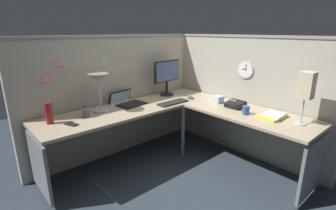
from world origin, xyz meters
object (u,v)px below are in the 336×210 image
Objects in this scene: coffee_mug at (246,110)px; wall_clock at (246,70)px; laptop at (126,102)px; computer_mouse at (191,98)px; desk_lamp_dome at (99,81)px; office_phone at (236,105)px; keyboard at (173,103)px; thermos_flask at (49,113)px; pen_cup at (86,112)px; cell_phone at (72,124)px; desk_lamp_paper at (306,87)px; monitor at (167,75)px; tissue_box at (218,99)px; book_stack at (273,116)px.

wall_clock is (0.42, 0.30, 0.37)m from coffee_mug.
laptop is 0.88m from computer_mouse.
office_phone is (1.30, -0.95, -0.33)m from desk_lamp_dome.
thermos_flask is (-1.42, 0.30, 0.10)m from keyboard.
pen_cup is 1.25× the size of cell_phone.
laptop is 1.37m from office_phone.
desk_lamp_paper is 5.52× the size of coffee_mug.
thermos_flask is 2.54m from desk_lamp_paper.
wall_clock reaches higher than thermos_flask.
coffee_mug is at bearing -120.50° from office_phone.
monitor is 1.54m from cell_phone.
desk_lamp_paper reaches higher than desk_lamp_dome.
computer_mouse is at bearing 126.50° from wall_clock.
pen_cup is (-1.29, -0.13, -0.24)m from monitor.
laptop is at bearing 117.00° from desk_lamp_paper.
wall_clock is (0.30, 0.08, 0.38)m from office_phone.
wall_clock is (1.81, -0.80, 0.37)m from pen_cup.
desk_lamp_dome is 1.64m from office_phone.
office_phone is 0.83m from desk_lamp_paper.
monitor reaches higher than coffee_mug.
laptop is at bearing 153.40° from computer_mouse.
cell_phone is at bearing -155.32° from desk_lamp_dome.
laptop reaches higher than cell_phone.
desk_lamp_dome is at bearing 159.25° from keyboard.
tissue_box is at bearing 74.66° from coffee_mug.
coffee_mug is 0.52m from tissue_box.
coffee_mug reaches higher than computer_mouse.
thermos_flask reaches higher than keyboard.
pen_cup is 1.63m from tissue_box.
cell_phone is at bearing 175.72° from computer_mouse.
laptop reaches higher than office_phone.
laptop is 1.93× the size of thermos_flask.
office_phone is at bearing -48.93° from laptop.
monitor reaches higher than office_phone.
keyboard is 0.97m from desk_lamp_dome.
monitor is 2.27× the size of thermos_flask.
keyboard is at bearing -25.67° from cell_phone.
coffee_mug is at bearing -38.55° from pen_cup.
keyboard is 1.95× the size of thermos_flask.
monitor is 0.81m from tissue_box.
computer_mouse is 0.20× the size of desk_lamp_paper.
desk_lamp_dome is 1.82m from wall_clock.
keyboard reaches higher than cell_phone.
thermos_flask is at bearing 167.74° from keyboard.
desk_lamp_paper reaches higher than tissue_box.
laptop is 0.97m from thermos_flask.
coffee_mug is (1.59, -0.98, 0.04)m from cell_phone.
wall_clock is (1.20, -0.95, 0.40)m from laptop.
monitor reaches higher than thermos_flask.
laptop is 1.43× the size of book_stack.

